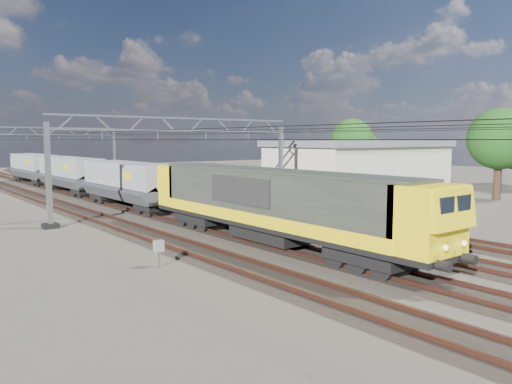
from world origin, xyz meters
TOP-DOWN VIEW (x-y plane):
  - ground at (0.00, 0.00)m, footprint 160.00×160.00m
  - track_outer_west at (-6.00, 0.00)m, footprint 2.60×140.00m
  - track_loco at (-2.00, 0.00)m, footprint 2.60×140.00m
  - track_inner_east at (2.00, 0.00)m, footprint 2.60×140.00m
  - track_outer_east at (6.00, 0.00)m, footprint 2.60×140.00m
  - catenary_gantry_mid at (0.00, 4.00)m, footprint 19.90×0.90m
  - catenary_gantry_far at (0.00, 40.00)m, footprint 19.90×0.90m
  - overhead_wires at (0.00, 8.00)m, footprint 12.03×140.00m
  - locomotive at (-2.00, -8.53)m, footprint 2.76×21.10m
  - hopper_wagon_lead at (-2.00, 9.17)m, footprint 3.38×13.00m
  - hopper_wagon_mid at (-2.00, 23.37)m, footprint 3.38×13.00m
  - hopper_wagon_third at (-2.00, 37.57)m, footprint 3.38×13.00m
  - trackside_cabinet at (-8.63, -8.89)m, footprint 0.40×0.30m
  - industrial_shed at (22.00, 6.00)m, footprint 18.60×10.60m
  - tree_near at (27.32, -6.21)m, footprint 5.99×5.59m
  - tree_far at (30.32, 13.79)m, footprint 5.85×5.45m

SIDE VIEW (x-z plane):
  - ground at x=0.00m, z-range 0.00..0.00m
  - track_outer_west at x=-6.00m, z-range -0.08..0.22m
  - track_loco at x=-2.00m, z-range -0.08..0.22m
  - track_inner_east at x=2.00m, z-range -0.08..0.22m
  - track_outer_east at x=6.00m, z-range -0.08..0.22m
  - trackside_cabinet at x=-8.63m, z-range 0.30..1.49m
  - hopper_wagon_lead at x=-2.00m, z-range 0.60..3.86m
  - hopper_wagon_mid at x=-2.00m, z-range 0.60..3.86m
  - hopper_wagon_third at x=-2.00m, z-range 0.60..3.86m
  - locomotive at x=-2.00m, z-range 0.52..4.14m
  - industrial_shed at x=22.00m, z-range 0.03..5.43m
  - catenary_gantry_mid at x=0.00m, z-range 0.35..7.46m
  - catenary_gantry_far at x=0.00m, z-range 0.35..7.46m
  - tree_far at x=30.32m, z-range 1.12..9.27m
  - tree_near at x=27.32m, z-range 1.16..9.55m
  - overhead_wires at x=0.00m, z-range 5.48..6.02m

